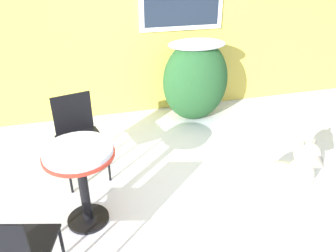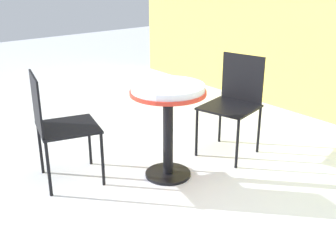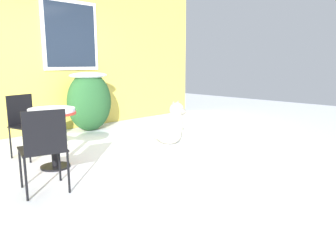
% 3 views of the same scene
% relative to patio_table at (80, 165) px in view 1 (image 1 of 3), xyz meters
% --- Properties ---
extents(ground_plane, '(16.00, 16.00, 0.00)m').
position_rel_patio_table_xyz_m(ground_plane, '(0.90, -0.05, -0.60)').
color(ground_plane, white).
extents(shrub_left, '(0.91, 0.60, 1.14)m').
position_rel_patio_table_xyz_m(shrub_left, '(1.59, 1.68, 0.00)').
color(shrub_left, '#235128').
rests_on(shrub_left, ground_plane).
extents(patio_table, '(0.58, 0.58, 0.76)m').
position_rel_patio_table_xyz_m(patio_table, '(0.00, 0.00, 0.00)').
color(patio_table, black).
rests_on(patio_table, ground_plane).
extents(patio_chair_near_table, '(0.53, 0.53, 0.87)m').
position_rel_patio_table_xyz_m(patio_chair_near_table, '(-0.01, 0.75, -0.11)').
color(patio_chair_near_table, black).
rests_on(patio_chair_near_table, ground_plane).
extents(dog, '(0.42, 0.71, 0.72)m').
position_rel_patio_table_xyz_m(dog, '(1.91, -0.22, -0.34)').
color(dog, beige).
rests_on(dog, ground_plane).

